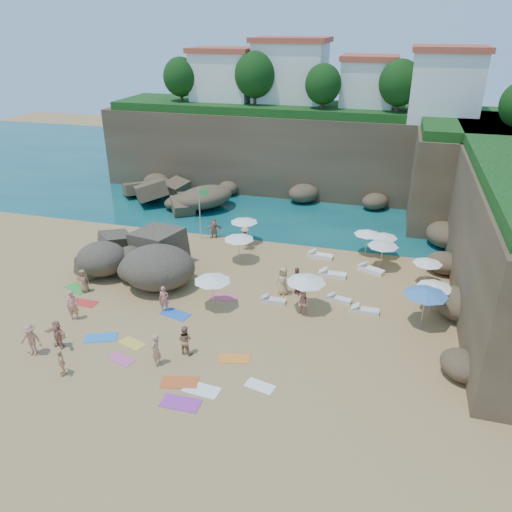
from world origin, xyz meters
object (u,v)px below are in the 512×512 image
(rock_outcrop, at_px, (135,266))
(parasol_0, at_px, (244,220))
(person_stand_0, at_px, (73,306))
(person_stand_5, at_px, (214,229))
(flag_pole, at_px, (201,207))
(person_stand_2, at_px, (245,238))
(parasol_1, at_px, (384,236))
(lounger_0, at_px, (320,256))
(parasol_2, at_px, (383,244))
(person_stand_4, at_px, (283,281))
(person_stand_6, at_px, (156,350))
(person_stand_3, at_px, (297,280))
(person_stand_1, at_px, (185,340))

(rock_outcrop, relative_size, parasol_0, 3.29)
(person_stand_0, xyz_separation_m, person_stand_5, (3.85, 14.21, -0.16))
(flag_pole, xyz_separation_m, parasol_0, (3.54, 0.29, -0.92))
(person_stand_2, bearing_deg, person_stand_0, 96.56)
(person_stand_5, bearing_deg, parasol_1, -23.16)
(flag_pole, height_order, parasol_0, flag_pole)
(flag_pole, distance_m, lounger_0, 10.43)
(person_stand_2, bearing_deg, rock_outcrop, 71.75)
(parasol_2, height_order, person_stand_4, parasol_2)
(parasol_1, bearing_deg, person_stand_2, -172.05)
(parasol_0, xyz_separation_m, person_stand_5, (-2.69, 0.23, -1.12))
(person_stand_6, bearing_deg, rock_outcrop, -143.75)
(parasol_2, relative_size, lounger_0, 1.15)
(parasol_2, height_order, person_stand_2, parasol_2)
(person_stand_2, relative_size, person_stand_4, 0.98)
(person_stand_3, height_order, person_stand_5, person_stand_3)
(parasol_2, distance_m, person_stand_4, 8.37)
(parasol_1, bearing_deg, person_stand_5, 179.84)
(person_stand_2, bearing_deg, person_stand_1, 128.85)
(person_stand_4, height_order, person_stand_5, person_stand_4)
(parasol_2, distance_m, person_stand_1, 16.68)
(person_stand_0, bearing_deg, parasol_1, 18.63)
(parasol_2, distance_m, person_stand_0, 21.38)
(rock_outcrop, distance_m, person_stand_4, 11.57)
(parasol_1, relative_size, lounger_0, 1.05)
(person_stand_0, distance_m, person_stand_1, 7.96)
(parasol_0, distance_m, person_stand_4, 9.05)
(person_stand_4, distance_m, person_stand_5, 10.88)
(flag_pole, distance_m, parasol_0, 3.67)
(person_stand_3, bearing_deg, person_stand_1, 152.57)
(lounger_0, relative_size, person_stand_3, 1.02)
(parasol_1, distance_m, person_stand_2, 10.68)
(person_stand_0, height_order, person_stand_3, person_stand_0)
(parasol_2, height_order, person_stand_6, parasol_2)
(person_stand_3, bearing_deg, flag_pole, 55.00)
(lounger_0, bearing_deg, person_stand_3, -90.33)
(parasol_0, xyz_separation_m, person_stand_6, (0.22, -16.66, -1.00))
(person_stand_6, bearing_deg, flag_pole, -164.15)
(rock_outcrop, distance_m, person_stand_5, 7.71)
(parasol_0, relative_size, person_stand_1, 1.28)
(lounger_0, xyz_separation_m, person_stand_1, (-5.19, -14.10, 0.72))
(flag_pole, distance_m, person_stand_5, 2.27)
(parasol_0, height_order, person_stand_4, parasol_0)
(parasol_0, bearing_deg, person_stand_6, -89.24)
(person_stand_4, height_order, person_stand_6, person_stand_4)
(person_stand_0, relative_size, person_stand_2, 1.02)
(rock_outcrop, xyz_separation_m, person_stand_6, (6.74, -10.25, 0.93))
(parasol_1, xyz_separation_m, parasol_2, (0.00, -2.03, 0.17))
(parasol_2, xyz_separation_m, person_stand_0, (-17.57, -12.14, -0.97))
(flag_pole, bearing_deg, lounger_0, -5.39)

